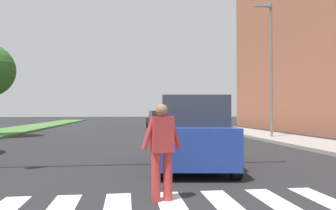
% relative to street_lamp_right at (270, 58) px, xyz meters
% --- Properties ---
extents(ground_plane, '(140.00, 140.00, 0.00)m').
position_rel_street_lamp_right_xyz_m(ground_plane, '(-8.16, 10.68, -4.59)').
color(ground_plane, '#262628').
extents(median_strip, '(3.50, 64.00, 0.15)m').
position_rel_street_lamp_right_xyz_m(median_strip, '(-16.76, 8.68, -4.52)').
color(median_strip, '#477A38').
rests_on(median_strip, ground_plane).
extents(sidewalk_right, '(3.00, 64.00, 0.15)m').
position_rel_street_lamp_right_xyz_m(sidewalk_right, '(0.60, 8.68, -4.52)').
color(sidewalk_right, '#9E9991').
rests_on(sidewalk_right, ground_plane).
extents(street_lamp_right, '(1.02, 0.24, 7.50)m').
position_rel_street_lamp_right_xyz_m(street_lamp_right, '(0.00, 0.00, 0.00)').
color(street_lamp_right, slate).
rests_on(street_lamp_right, sidewalk_right).
extents(pedestrian_performer, '(0.75, 0.32, 1.69)m').
position_rel_street_lamp_right_xyz_m(pedestrian_performer, '(-7.41, -11.99, -3.66)').
color(pedestrian_performer, '#B23333').
rests_on(pedestrian_performer, ground_plane).
extents(suv_crossing, '(2.52, 4.81, 1.97)m').
position_rel_street_lamp_right_xyz_m(suv_crossing, '(-6.14, -8.48, -3.66)').
color(suv_crossing, navy).
rests_on(suv_crossing, ground_plane).
extents(sedan_midblock, '(2.12, 4.19, 1.63)m').
position_rel_street_lamp_right_xyz_m(sedan_midblock, '(-5.08, 12.26, -3.84)').
color(sedan_midblock, black).
rests_on(sedan_midblock, ground_plane).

